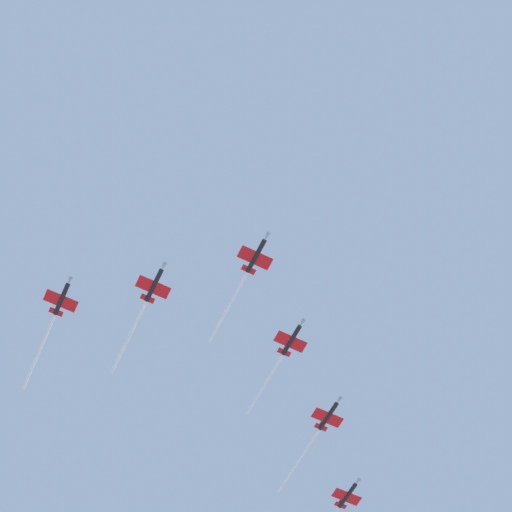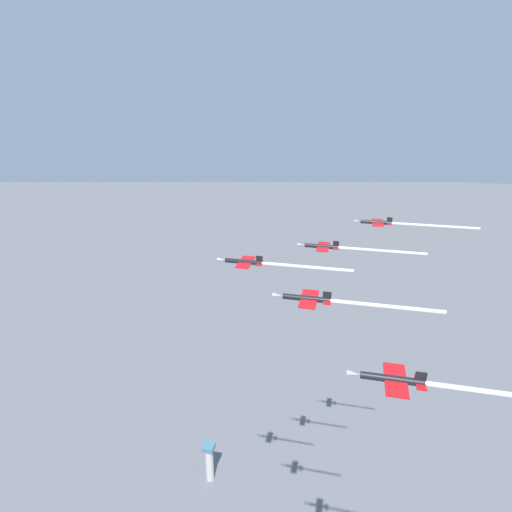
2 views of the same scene
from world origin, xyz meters
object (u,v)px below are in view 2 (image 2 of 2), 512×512
(control_tower, at_px, (209,461))
(jet_port_inner, at_px, (336,301))
(jet_lead, at_px, (268,264))
(jet_starboard_inner, at_px, (345,248))
(jet_starboard_outer, at_px, (400,224))
(jet_port_outer, at_px, (441,386))

(control_tower, bearing_deg, jet_port_inner, 36.92)
(jet_lead, distance_m, jet_starboard_inner, 27.03)
(control_tower, distance_m, jet_starboard_outer, 168.43)
(control_tower, relative_size, jet_starboard_outer, 0.62)
(jet_starboard_inner, bearing_deg, control_tower, 53.05)
(control_tower, xyz_separation_m, jet_lead, (65.55, 45.39, 144.94))
(control_tower, distance_m, jet_lead, 165.42)
(control_tower, distance_m, jet_port_inner, 180.52)
(jet_port_inner, relative_size, jet_starboard_outer, 0.89)
(jet_lead, height_order, jet_starboard_outer, jet_starboard_outer)
(jet_port_inner, xyz_separation_m, jet_starboard_outer, (-58.92, 15.90, 0.03))
(control_tower, relative_size, jet_starboard_inner, 0.66)
(jet_lead, relative_size, jet_starboard_inner, 0.96)
(jet_lead, distance_m, jet_starboard_outer, 52.45)
(control_tower, bearing_deg, jet_lead, 34.70)
(control_tower, height_order, jet_port_outer, jet_port_outer)
(control_tower, height_order, jet_starboard_outer, jet_starboard_outer)
(control_tower, relative_size, jet_lead, 0.68)
(jet_port_inner, height_order, jet_starboard_outer, jet_starboard_outer)
(control_tower, bearing_deg, jet_starboard_outer, 72.06)
(jet_starboard_inner, xyz_separation_m, jet_port_outer, (58.16, 17.35, -0.03))
(control_tower, xyz_separation_m, jet_starboard_outer, (25.74, 79.51, 146.23))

